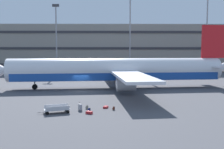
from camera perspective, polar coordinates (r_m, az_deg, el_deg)
ground_plane at (r=43.17m, az=-6.72°, el=-3.48°), size 600.00×600.00×0.00m
terminal_structure at (r=87.62m, az=-3.64°, el=5.68°), size 175.23×17.93×14.51m
airliner at (r=45.23m, az=1.51°, el=0.85°), size 42.99×34.84×11.07m
light_mast_center_left at (r=73.55m, az=-12.08°, el=8.73°), size 1.80×0.50×19.07m
light_mast_center_right at (r=72.59m, az=3.97°, el=11.10°), size 1.80×0.50×24.50m
light_mast_right at (r=77.25m, az=20.06°, el=11.04°), size 1.80×0.50×26.05m
suitcase_small at (r=27.26m, az=-5.02°, el=-8.28°), size 0.75×0.64×0.28m
suitcase_navy at (r=29.82m, az=-1.40°, el=-7.13°), size 0.63×0.74×0.24m
suitcase_red at (r=28.74m, az=-6.98°, el=-7.09°), size 0.48×0.54×0.93m
backpack_purple at (r=28.79m, az=0.34°, el=-7.40°), size 0.30×0.35×0.47m
backpack_upright at (r=27.90m, az=-5.05°, el=-7.77°), size 0.38×0.41×0.53m
backpack_black at (r=29.41m, az=-5.54°, el=-7.13°), size 0.37×0.38×0.51m
baggage_cart at (r=28.08m, az=-11.97°, el=-7.38°), size 3.35×2.05×0.82m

